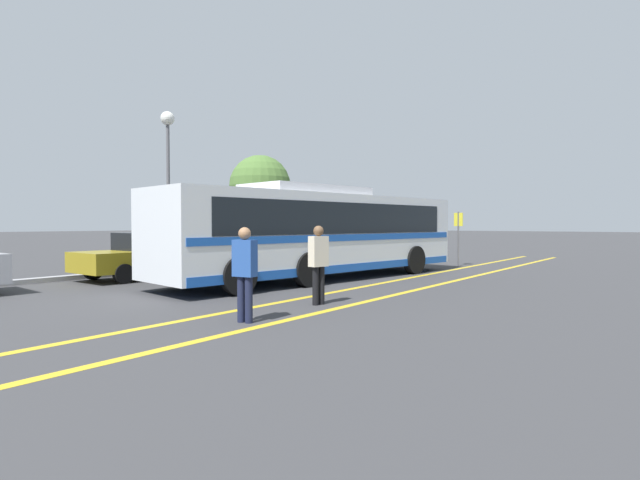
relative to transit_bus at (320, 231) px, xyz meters
The scene contains 13 objects.
ground_plane 1.62m from the transit_bus, ahead, with size 220.00×220.00×0.00m, color #38383A.
lane_strip_0 2.69m from the transit_bus, 89.66° to the right, with size 0.20×31.37×0.01m, color gold.
lane_strip_1 4.02m from the transit_bus, 89.80° to the right, with size 0.20×31.37×0.01m, color gold.
curb_strip 6.33m from the transit_bus, 89.88° to the left, with size 39.37×0.36×0.15m, color #99999E.
transit_bus is the anchor object (origin of this frame).
parked_car_1 5.74m from the transit_bus, 123.66° to the left, with size 4.57×2.04×1.50m.
parked_car_2 5.82m from the transit_bus, 52.14° to the left, with size 4.01×2.01×1.37m.
parked_car_3 10.43m from the transit_bus, 27.69° to the left, with size 4.83×1.93×1.50m.
pedestrian_0 5.18m from the transit_bus, 143.01° to the right, with size 0.46×0.30×1.75m.
pedestrian_1 7.29m from the transit_bus, 153.46° to the right, with size 0.29×0.45×1.73m.
bus_stop_sign 7.63m from the transit_bus, 12.82° to the right, with size 0.08×0.40×2.30m.
street_lamp 8.10m from the transit_bus, 93.26° to the left, with size 0.56×0.56×6.33m.
tree_0 12.49m from the transit_bus, 53.06° to the left, with size 3.42×3.42×5.62m.
Camera 1 is at (-13.31, -9.85, 1.80)m, focal length 28.00 mm.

